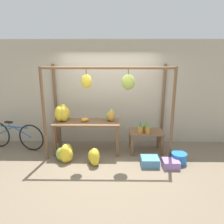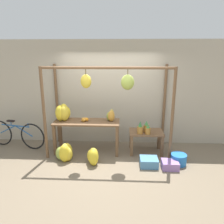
{
  "view_description": "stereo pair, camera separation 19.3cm",
  "coord_description": "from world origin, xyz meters",
  "px_view_note": "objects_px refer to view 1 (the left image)",
  "views": [
    {
      "loc": [
        0.15,
        -4.46,
        2.47
      ],
      "look_at": [
        0.09,
        0.7,
        1.06
      ],
      "focal_mm": 35.0,
      "sensor_mm": 36.0,
      "label": 1
    },
    {
      "loc": [
        0.34,
        -4.45,
        2.47
      ],
      "look_at": [
        0.09,
        0.7,
        1.06
      ],
      "focal_mm": 35.0,
      "sensor_mm": 36.0,
      "label": 2
    }
  ],
  "objects_px": {
    "fruit_crate_white": "(150,161)",
    "banana_pile_ground_right": "(94,157)",
    "banana_pile_on_table": "(62,113)",
    "blue_bucket": "(179,158)",
    "orange_pile": "(84,120)",
    "banana_pile_ground_left": "(65,154)",
    "parked_bicycle": "(14,135)",
    "pineapple_cluster": "(145,128)",
    "fruit_crate_purple": "(171,164)",
    "papaya_pile": "(111,116)"
  },
  "relations": [
    {
      "from": "banana_pile_ground_left",
      "to": "blue_bucket",
      "type": "bearing_deg",
      "value": -1.31
    },
    {
      "from": "banana_pile_on_table",
      "to": "blue_bucket",
      "type": "bearing_deg",
      "value": -12.97
    },
    {
      "from": "banana_pile_ground_left",
      "to": "banana_pile_on_table",
      "type": "bearing_deg",
      "value": 105.1
    },
    {
      "from": "banana_pile_ground_right",
      "to": "papaya_pile",
      "type": "height_order",
      "value": "papaya_pile"
    },
    {
      "from": "orange_pile",
      "to": "fruit_crate_white",
      "type": "xyz_separation_m",
      "value": [
        1.55,
        -0.69,
        -0.76
      ]
    },
    {
      "from": "fruit_crate_white",
      "to": "fruit_crate_purple",
      "type": "xyz_separation_m",
      "value": [
        0.45,
        -0.08,
        -0.01
      ]
    },
    {
      "from": "banana_pile_ground_left",
      "to": "parked_bicycle",
      "type": "distance_m",
      "value": 1.64
    },
    {
      "from": "banana_pile_on_table",
      "to": "banana_pile_ground_left",
      "type": "bearing_deg",
      "value": -74.9
    },
    {
      "from": "papaya_pile",
      "to": "pineapple_cluster",
      "type": "bearing_deg",
      "value": -10.06
    },
    {
      "from": "fruit_crate_white",
      "to": "blue_bucket",
      "type": "distance_m",
      "value": 0.69
    },
    {
      "from": "banana_pile_on_table",
      "to": "blue_bucket",
      "type": "relative_size",
      "value": 1.4
    },
    {
      "from": "banana_pile_ground_left",
      "to": "fruit_crate_purple",
      "type": "height_order",
      "value": "banana_pile_ground_left"
    },
    {
      "from": "banana_pile_ground_right",
      "to": "pineapple_cluster",
      "type": "bearing_deg",
      "value": 26.4
    },
    {
      "from": "fruit_crate_white",
      "to": "fruit_crate_purple",
      "type": "bearing_deg",
      "value": -10.26
    },
    {
      "from": "orange_pile",
      "to": "blue_bucket",
      "type": "bearing_deg",
      "value": -14.41
    },
    {
      "from": "banana_pile_ground_left",
      "to": "orange_pile",
      "type": "bearing_deg",
      "value": 52.63
    },
    {
      "from": "fruit_crate_white",
      "to": "banana_pile_ground_right",
      "type": "bearing_deg",
      "value": 179.16
    },
    {
      "from": "orange_pile",
      "to": "fruit_crate_purple",
      "type": "distance_m",
      "value": 2.28
    },
    {
      "from": "pineapple_cluster",
      "to": "blue_bucket",
      "type": "bearing_deg",
      "value": -33.67
    },
    {
      "from": "fruit_crate_white",
      "to": "banana_pile_ground_left",
      "type": "bearing_deg",
      "value": 174.85
    },
    {
      "from": "fruit_crate_white",
      "to": "blue_bucket",
      "type": "xyz_separation_m",
      "value": [
        0.68,
        0.12,
        0.03
      ]
    },
    {
      "from": "banana_pile_ground_right",
      "to": "banana_pile_on_table",
      "type": "bearing_deg",
      "value": 138.89
    },
    {
      "from": "orange_pile",
      "to": "fruit_crate_purple",
      "type": "bearing_deg",
      "value": -21.05
    },
    {
      "from": "banana_pile_on_table",
      "to": "banana_pile_ground_right",
      "type": "xyz_separation_m",
      "value": [
        0.85,
        -0.74,
        -0.82
      ]
    },
    {
      "from": "banana_pile_on_table",
      "to": "papaya_pile",
      "type": "relative_size",
      "value": 1.68
    },
    {
      "from": "pineapple_cluster",
      "to": "banana_pile_on_table",
      "type": "bearing_deg",
      "value": 175.92
    },
    {
      "from": "blue_bucket",
      "to": "orange_pile",
      "type": "bearing_deg",
      "value": 165.59
    },
    {
      "from": "papaya_pile",
      "to": "orange_pile",
      "type": "bearing_deg",
      "value": -173.9
    },
    {
      "from": "banana_pile_ground_right",
      "to": "fruit_crate_white",
      "type": "bearing_deg",
      "value": -0.84
    },
    {
      "from": "banana_pile_on_table",
      "to": "parked_bicycle",
      "type": "height_order",
      "value": "banana_pile_on_table"
    },
    {
      "from": "pineapple_cluster",
      "to": "parked_bicycle",
      "type": "distance_m",
      "value": 3.39
    },
    {
      "from": "banana_pile_on_table",
      "to": "orange_pile",
      "type": "bearing_deg",
      "value": -6.99
    },
    {
      "from": "orange_pile",
      "to": "parked_bicycle",
      "type": "distance_m",
      "value": 1.95
    },
    {
      "from": "orange_pile",
      "to": "banana_pile_ground_left",
      "type": "relative_size",
      "value": 0.34
    },
    {
      "from": "banana_pile_on_table",
      "to": "papaya_pile",
      "type": "bearing_deg",
      "value": 0.13
    },
    {
      "from": "orange_pile",
      "to": "pineapple_cluster",
      "type": "height_order",
      "value": "orange_pile"
    },
    {
      "from": "banana_pile_on_table",
      "to": "fruit_crate_white",
      "type": "distance_m",
      "value": 2.41
    },
    {
      "from": "banana_pile_ground_right",
      "to": "fruit_crate_purple",
      "type": "bearing_deg",
      "value": -3.36
    },
    {
      "from": "banana_pile_ground_right",
      "to": "parked_bicycle",
      "type": "xyz_separation_m",
      "value": [
        -2.18,
        0.84,
        0.18
      ]
    },
    {
      "from": "fruit_crate_purple",
      "to": "blue_bucket",
      "type": "bearing_deg",
      "value": 40.34
    },
    {
      "from": "banana_pile_on_table",
      "to": "parked_bicycle",
      "type": "bearing_deg",
      "value": 175.73
    },
    {
      "from": "parked_bicycle",
      "to": "fruit_crate_purple",
      "type": "distance_m",
      "value": 4.01
    },
    {
      "from": "banana_pile_ground_left",
      "to": "parked_bicycle",
      "type": "bearing_deg",
      "value": 155.38
    },
    {
      "from": "parked_bicycle",
      "to": "pineapple_cluster",
      "type": "bearing_deg",
      "value": -4.15
    },
    {
      "from": "banana_pile_on_table",
      "to": "papaya_pile",
      "type": "distance_m",
      "value": 1.21
    },
    {
      "from": "pineapple_cluster",
      "to": "banana_pile_ground_left",
      "type": "bearing_deg",
      "value": -166.97
    },
    {
      "from": "banana_pile_on_table",
      "to": "orange_pile",
      "type": "xyz_separation_m",
      "value": [
        0.55,
        -0.07,
        -0.15
      ]
    },
    {
      "from": "banana_pile_ground_left",
      "to": "papaya_pile",
      "type": "distance_m",
      "value": 1.42
    },
    {
      "from": "papaya_pile",
      "to": "fruit_crate_white",
      "type": "bearing_deg",
      "value": -40.26
    },
    {
      "from": "parked_bicycle",
      "to": "banana_pile_ground_right",
      "type": "bearing_deg",
      "value": -21.07
    }
  ]
}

